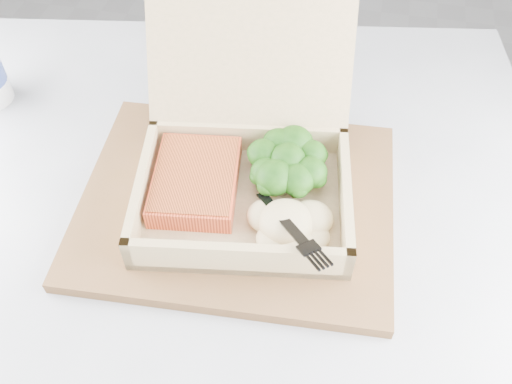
# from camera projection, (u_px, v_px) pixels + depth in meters

# --- Properties ---
(cafe_table) EXTENTS (1.03, 1.03, 0.76)m
(cafe_table) POSITION_uv_depth(u_px,v_px,m) (205.00, 328.00, 0.80)
(cafe_table) COLOR black
(cafe_table) RESTS_ON floor
(serving_tray) EXTENTS (0.39, 0.32, 0.02)m
(serving_tray) POSITION_uv_depth(u_px,v_px,m) (237.00, 202.00, 0.68)
(serving_tray) COLOR brown
(serving_tray) RESTS_ON cafe_table
(takeout_container) EXTENTS (0.28, 0.31, 0.21)m
(takeout_container) POSITION_uv_depth(u_px,v_px,m) (246.00, 147.00, 0.66)
(takeout_container) COLOR tan
(takeout_container) RESTS_ON serving_tray
(salmon_fillet) EXTENTS (0.11, 0.14, 0.03)m
(salmon_fillet) POSITION_uv_depth(u_px,v_px,m) (196.00, 181.00, 0.66)
(salmon_fillet) COLOR #F35D2F
(salmon_fillet) RESTS_ON takeout_container
(broccoli_pile) EXTENTS (0.11, 0.11, 0.04)m
(broccoli_pile) POSITION_uv_depth(u_px,v_px,m) (287.00, 165.00, 0.67)
(broccoli_pile) COLOR #2B6817
(broccoli_pile) RESTS_ON takeout_container
(mashed_potatoes) EXTENTS (0.10, 0.09, 0.03)m
(mashed_potatoes) POSITION_uv_depth(u_px,v_px,m) (286.00, 222.00, 0.62)
(mashed_potatoes) COLOR #CEBA85
(mashed_potatoes) RESTS_ON takeout_container
(plastic_fork) EXTENTS (0.10, 0.12, 0.03)m
(plastic_fork) POSITION_uv_depth(u_px,v_px,m) (273.00, 205.00, 0.62)
(plastic_fork) COLOR black
(plastic_fork) RESTS_ON mashed_potatoes
(receipt) EXTENTS (0.10, 0.15, 0.00)m
(receipt) POSITION_uv_depth(u_px,v_px,m) (264.00, 102.00, 0.81)
(receipt) COLOR white
(receipt) RESTS_ON cafe_table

